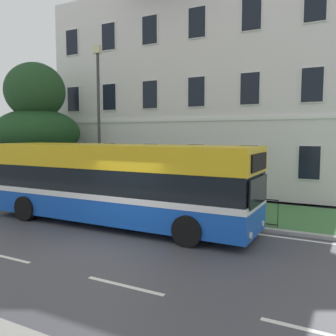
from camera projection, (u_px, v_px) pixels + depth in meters
name	position (u px, v px, depth m)	size (l,w,h in m)	color
ground_plane	(120.00, 242.00, 11.07)	(60.00, 56.00, 0.18)	#444349
georgian_townhouse	(204.00, 78.00, 22.91)	(17.28, 8.98, 13.65)	silver
iron_verge_railing	(121.00, 197.00, 15.31)	(13.25, 0.04, 0.97)	black
evergreen_tree	(36.00, 147.00, 20.42)	(5.95, 5.95, 7.87)	#423328
single_decker_bus	(116.00, 183.00, 13.02)	(10.54, 2.60, 2.97)	blue
street_lamp_post	(99.00, 114.00, 16.97)	(0.36, 0.24, 7.40)	#333338
litter_bin	(122.00, 194.00, 15.90)	(0.49, 0.49, 1.05)	black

